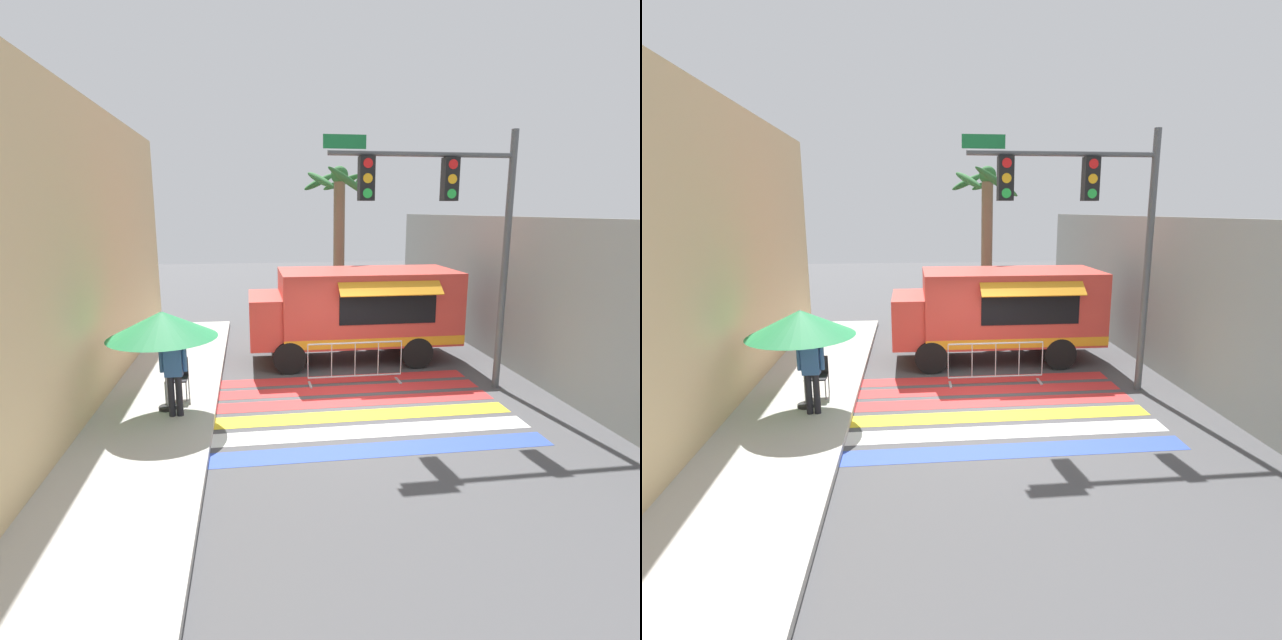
# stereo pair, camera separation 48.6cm
# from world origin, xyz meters

# --- Properties ---
(ground_plane) EXTENTS (60.00, 60.00, 0.00)m
(ground_plane) POSITION_xyz_m (0.00, 0.00, 0.00)
(ground_plane) COLOR #4C4C4F
(sidewalk_left) EXTENTS (4.40, 16.00, 0.14)m
(sidewalk_left) POSITION_xyz_m (-5.10, 0.00, 0.07)
(sidewalk_left) COLOR #B7B5AD
(sidewalk_left) RESTS_ON ground_plane
(building_left_facade) EXTENTS (0.25, 16.00, 6.37)m
(building_left_facade) POSITION_xyz_m (-5.42, 0.00, 3.19)
(building_left_facade) COLOR #DBBC84
(building_left_facade) RESTS_ON ground_plane
(concrete_wall_right) EXTENTS (0.20, 16.00, 3.97)m
(concrete_wall_right) POSITION_xyz_m (4.74, 3.00, 1.98)
(concrete_wall_right) COLOR gray
(concrete_wall_right) RESTS_ON ground_plane
(crosswalk_painted) EXTENTS (6.40, 4.36, 0.01)m
(crosswalk_painted) POSITION_xyz_m (0.00, -0.40, 0.00)
(crosswalk_painted) COLOR #334FB2
(crosswalk_painted) RESTS_ON ground_plane
(food_truck) EXTENTS (5.65, 2.77, 2.52)m
(food_truck) POSITION_xyz_m (0.64, 3.17, 1.47)
(food_truck) COLOR #D13D33
(food_truck) RESTS_ON ground_plane
(traffic_signal_pole) EXTENTS (4.25, 0.29, 5.82)m
(traffic_signal_pole) POSITION_xyz_m (2.22, 0.43, 4.10)
(traffic_signal_pole) COLOR #515456
(traffic_signal_pole) RESTS_ON ground_plane
(patio_umbrella) EXTENTS (2.16, 2.16, 2.04)m
(patio_umbrella) POSITION_xyz_m (-3.87, -0.22, 1.91)
(patio_umbrella) COLOR black
(patio_umbrella) RESTS_ON sidewalk_left
(folding_chair) EXTENTS (0.46, 0.46, 0.86)m
(folding_chair) POSITION_xyz_m (-3.75, 0.46, 0.65)
(folding_chair) COLOR #4C4C51
(folding_chair) RESTS_ON sidewalk_left
(vendor_person) EXTENTS (0.53, 0.23, 1.76)m
(vendor_person) POSITION_xyz_m (-3.65, -0.59, 1.15)
(vendor_person) COLOR black
(vendor_person) RESTS_ON sidewalk_left
(barricade_front) EXTENTS (2.32, 0.44, 1.04)m
(barricade_front) POSITION_xyz_m (0.33, 1.15, 0.52)
(barricade_front) COLOR #B7BABF
(barricade_front) RESTS_ON ground_plane
(palm_tree) EXTENTS (2.30, 2.45, 5.60)m
(palm_tree) POSITION_xyz_m (0.99, 7.24, 3.76)
(palm_tree) COLOR #7A664C
(palm_tree) RESTS_ON ground_plane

